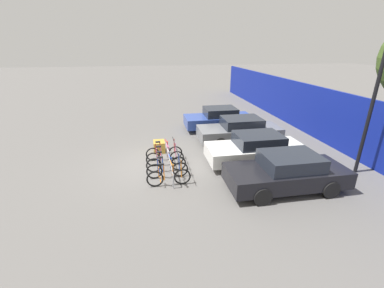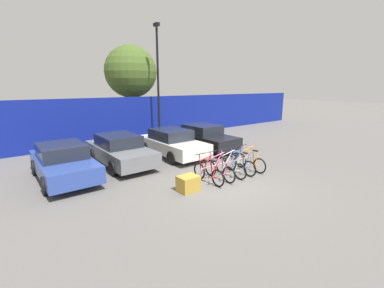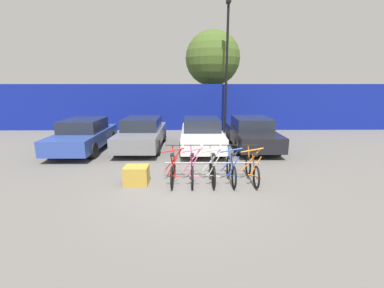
{
  "view_description": "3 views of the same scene",
  "coord_description": "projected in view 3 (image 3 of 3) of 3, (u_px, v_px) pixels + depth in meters",
  "views": [
    {
      "loc": [
        10.65,
        -0.12,
        5.09
      ],
      "look_at": [
        -0.64,
        1.88,
        0.65
      ],
      "focal_mm": 24.0,
      "sensor_mm": 36.0,
      "label": 1
    },
    {
      "loc": [
        -6.6,
        -6.34,
        3.58
      ],
      "look_at": [
        -0.36,
        1.66,
        1.29
      ],
      "focal_mm": 24.0,
      "sensor_mm": 36.0,
      "label": 2
    },
    {
      "loc": [
        0.03,
        -6.86,
        2.93
      ],
      "look_at": [
        0.11,
        1.3,
        1.0
      ],
      "focal_mm": 24.0,
      "sensor_mm": 36.0,
      "label": 3
    }
  ],
  "objects": [
    {
      "name": "bicycle_blue",
      "position": [
        231.0,
        170.0,
        7.79
      ],
      "size": [
        0.68,
        1.71,
        1.05
      ],
      "rotation": [
        0.0,
        0.0,
        -0.01
      ],
      "color": "black",
      "rests_on": "ground"
    },
    {
      "name": "car_blue",
      "position": [
        84.0,
        135.0,
        11.36
      ],
      "size": [
        1.91,
        4.27,
        1.4
      ],
      "color": "#2D479E",
      "rests_on": "ground"
    },
    {
      "name": "car_grey",
      "position": [
        142.0,
        133.0,
        11.86
      ],
      "size": [
        1.91,
        4.5,
        1.4
      ],
      "color": "slate",
      "rests_on": "ground"
    },
    {
      "name": "bicycle_orange",
      "position": [
        252.0,
        170.0,
        7.79
      ],
      "size": [
        0.68,
        1.71,
        1.05
      ],
      "rotation": [
        0.0,
        0.0,
        0.05
      ],
      "color": "black",
      "rests_on": "ground"
    },
    {
      "name": "hoarding_wall",
      "position": [
        189.0,
        107.0,
        16.26
      ],
      "size": [
        36.0,
        0.16,
        2.9
      ],
      "primitive_type": "cube",
      "color": "navy",
      "rests_on": "ground"
    },
    {
      "name": "bike_rack",
      "position": [
        212.0,
        165.0,
        7.9
      ],
      "size": [
        2.94,
        0.04,
        0.57
      ],
      "color": "gray",
      "rests_on": "ground"
    },
    {
      "name": "tree_behind_hoarding",
      "position": [
        213.0,
        59.0,
        17.31
      ],
      "size": [
        3.67,
        3.67,
        6.41
      ],
      "color": "brown",
      "rests_on": "ground"
    },
    {
      "name": "lamp_post",
      "position": [
        227.0,
        63.0,
        14.7
      ],
      "size": [
        0.24,
        0.44,
        7.41
      ],
      "color": "black",
      "rests_on": "ground"
    },
    {
      "name": "bicycle_pink",
      "position": [
        192.0,
        170.0,
        7.77
      ],
      "size": [
        0.68,
        1.71,
        1.05
      ],
      "rotation": [
        0.0,
        0.0,
        -0.06
      ],
      "color": "black",
      "rests_on": "ground"
    },
    {
      "name": "cargo_crate",
      "position": [
        136.0,
        175.0,
        7.61
      ],
      "size": [
        0.7,
        0.56,
        0.55
      ],
      "primitive_type": "cube",
      "color": "#B28C33",
      "rests_on": "ground"
    },
    {
      "name": "car_black",
      "position": [
        252.0,
        133.0,
        11.91
      ],
      "size": [
        1.91,
        4.42,
        1.4
      ],
      "color": "black",
      "rests_on": "ground"
    },
    {
      "name": "bicycle_red",
      "position": [
        173.0,
        170.0,
        7.77
      ],
      "size": [
        0.68,
        1.71,
        1.05
      ],
      "rotation": [
        0.0,
        0.0,
        0.02
      ],
      "color": "black",
      "rests_on": "ground"
    },
    {
      "name": "ground_plane",
      "position": [
        188.0,
        188.0,
        7.35
      ],
      "size": [
        120.0,
        120.0,
        0.0
      ],
      "primitive_type": "plane",
      "color": "#605E5B"
    },
    {
      "name": "bicycle_silver",
      "position": [
        212.0,
        170.0,
        7.78
      ],
      "size": [
        0.68,
        1.71,
        1.05
      ],
      "rotation": [
        0.0,
        0.0,
        0.06
      ],
      "color": "black",
      "rests_on": "ground"
    },
    {
      "name": "car_white",
      "position": [
        202.0,
        134.0,
        11.67
      ],
      "size": [
        1.91,
        4.38,
        1.4
      ],
      "color": "silver",
      "rests_on": "ground"
    }
  ]
}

